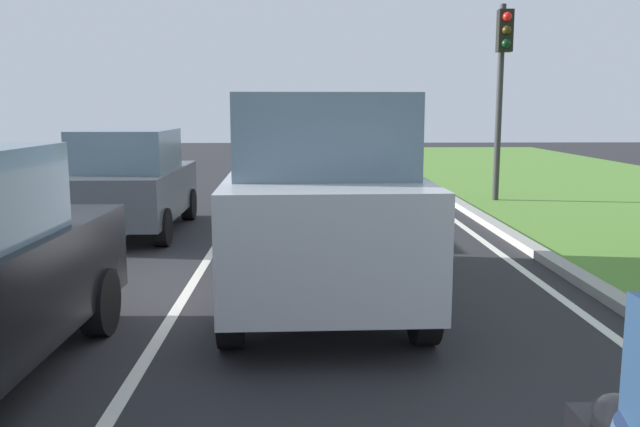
# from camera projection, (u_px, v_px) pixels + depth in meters

# --- Properties ---
(ground_plane) EXTENTS (60.00, 60.00, 0.00)m
(ground_plane) POSITION_uv_depth(u_px,v_px,m) (265.00, 231.00, 11.74)
(ground_plane) COLOR #262628
(lane_line_center) EXTENTS (0.12, 32.00, 0.01)m
(lane_line_center) POSITION_uv_depth(u_px,v_px,m) (225.00, 231.00, 11.72)
(lane_line_center) COLOR silver
(lane_line_center) RESTS_ON ground
(lane_line_right_edge) EXTENTS (0.12, 32.00, 0.01)m
(lane_line_right_edge) POSITION_uv_depth(u_px,v_px,m) (468.00, 230.00, 11.84)
(lane_line_right_edge) COLOR silver
(lane_line_right_edge) RESTS_ON ground
(curb_right) EXTENTS (0.24, 48.00, 0.12)m
(curb_right) POSITION_uv_depth(u_px,v_px,m) (496.00, 226.00, 11.84)
(curb_right) COLOR #9E9B93
(curb_right) RESTS_ON ground
(car_suv_ahead) EXTENTS (2.06, 4.55, 2.28)m
(car_suv_ahead) POSITION_uv_depth(u_px,v_px,m) (319.00, 197.00, 7.38)
(car_suv_ahead) COLOR #B7BABF
(car_suv_ahead) RESTS_ON ground
(car_hatchback_far) EXTENTS (1.74, 3.70, 1.78)m
(car_hatchback_far) POSITION_uv_depth(u_px,v_px,m) (131.00, 182.00, 11.45)
(car_hatchback_far) COLOR #474C51
(car_hatchback_far) RESTS_ON ground
(traffic_light_near_right) EXTENTS (0.32, 0.50, 4.39)m
(traffic_light_near_right) POSITION_uv_depth(u_px,v_px,m) (502.00, 67.00, 14.67)
(traffic_light_near_right) COLOR #2D2D2D
(traffic_light_near_right) RESTS_ON ground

